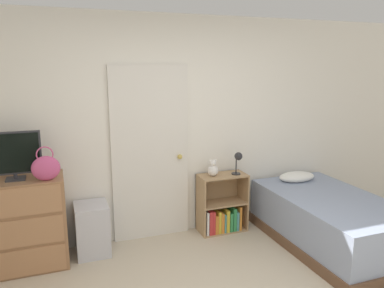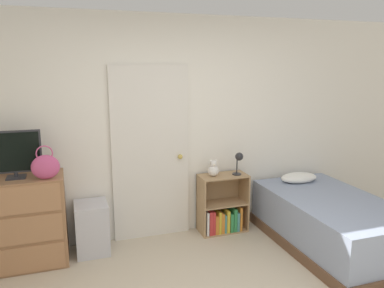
{
  "view_description": "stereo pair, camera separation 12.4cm",
  "coord_description": "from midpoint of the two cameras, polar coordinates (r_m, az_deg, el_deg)",
  "views": [
    {
      "loc": [
        -1.22,
        -1.98,
        1.99
      ],
      "look_at": [
        0.19,
        1.85,
        1.13
      ],
      "focal_mm": 35.0,
      "sensor_mm": 36.0,
      "label": 1
    },
    {
      "loc": [
        -1.1,
        -2.02,
        1.99
      ],
      "look_at": [
        0.19,
        1.85,
        1.13
      ],
      "focal_mm": 35.0,
      "sensor_mm": 36.0,
      "label": 2
    }
  ],
  "objects": [
    {
      "name": "bed",
      "position": [
        4.54,
        21.12,
        -11.04
      ],
      "size": [
        1.07,
        1.81,
        0.67
      ],
      "color": "brown",
      "rests_on": "ground_plane"
    },
    {
      "name": "teddy_bear",
      "position": [
        4.42,
        4.08,
        -3.84
      ],
      "size": [
        0.13,
        0.13,
        0.2
      ],
      "color": "silver",
      "rests_on": "bookshelf"
    },
    {
      "name": "storage_bin",
      "position": [
        4.25,
        -14.18,
        -12.28
      ],
      "size": [
        0.34,
        0.38,
        0.55
      ],
      "color": "silver",
      "rests_on": "ground_plane"
    },
    {
      "name": "desk_lamp",
      "position": [
        4.48,
        7.93,
        -2.3
      ],
      "size": [
        0.12,
        0.12,
        0.27
      ],
      "color": "#262628",
      "rests_on": "bookshelf"
    },
    {
      "name": "door_closed",
      "position": [
        4.29,
        -5.47,
        -1.5
      ],
      "size": [
        0.89,
        0.09,
        2.0
      ],
      "color": "silver",
      "rests_on": "ground_plane"
    },
    {
      "name": "tv",
      "position": [
        3.94,
        -24.69,
        -1.35
      ],
      "size": [
        0.5,
        0.16,
        0.47
      ],
      "color": "#2D2D33",
      "rests_on": "dresser"
    },
    {
      "name": "handbag",
      "position": [
        3.82,
        -20.57,
        -3.24
      ],
      "size": [
        0.26,
        0.11,
        0.33
      ],
      "color": "#C64C7F",
      "rests_on": "dresser"
    },
    {
      "name": "dresser",
      "position": [
        4.15,
        -23.65,
        -10.79
      ],
      "size": [
        0.83,
        0.47,
        0.92
      ],
      "color": "#996B47",
      "rests_on": "ground_plane"
    },
    {
      "name": "wall_back",
      "position": [
        4.34,
        -2.77,
        2.4
      ],
      "size": [
        10.0,
        0.06,
        2.55
      ],
      "color": "white",
      "rests_on": "ground_plane"
    },
    {
      "name": "bookshelf",
      "position": [
        4.64,
        5.33,
        -10.24
      ],
      "size": [
        0.58,
        0.3,
        0.71
      ],
      "color": "tan",
      "rests_on": "ground_plane"
    }
  ]
}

